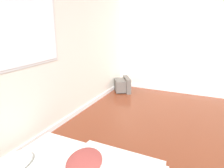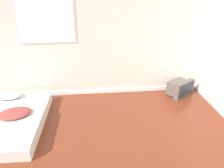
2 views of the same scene
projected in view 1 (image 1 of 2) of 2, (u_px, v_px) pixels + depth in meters
The scene contains 2 objects.
wall_back at pixel (48, 54), 3.43m from camera, with size 8.24×0.08×2.60m.
crt_tv at pixel (123, 85), 5.71m from camera, with size 0.63×0.59×0.37m.
Camera 1 is at (-2.68, 0.49, 1.81)m, focal length 35.00 mm.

